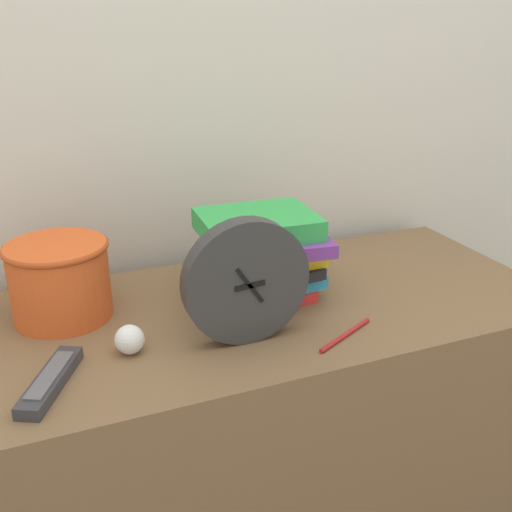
{
  "coord_description": "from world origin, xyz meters",
  "views": [
    {
      "loc": [
        -0.3,
        -0.7,
        1.23
      ],
      "look_at": [
        0.08,
        0.22,
        0.83
      ],
      "focal_mm": 42.0,
      "sensor_mm": 36.0,
      "label": 1
    }
  ],
  "objects": [
    {
      "name": "wall_back",
      "position": [
        0.0,
        0.58,
        1.2
      ],
      "size": [
        6.0,
        0.04,
        2.4
      ],
      "color": "silver",
      "rests_on": "ground_plane"
    },
    {
      "name": "desk",
      "position": [
        0.0,
        0.26,
        0.35
      ],
      "size": [
        1.37,
        0.51,
        0.71
      ],
      "color": "brown",
      "rests_on": "ground_plane"
    },
    {
      "name": "desk_clock",
      "position": [
        0.03,
        0.14,
        0.82
      ],
      "size": [
        0.22,
        0.04,
        0.22
      ],
      "color": "#333333",
      "rests_on": "desk"
    },
    {
      "name": "book_stack",
      "position": [
        0.12,
        0.29,
        0.8
      ],
      "size": [
        0.25,
        0.21,
        0.17
      ],
      "color": "red",
      "rests_on": "desk"
    },
    {
      "name": "basket",
      "position": [
        -0.25,
        0.35,
        0.79
      ],
      "size": [
        0.19,
        0.19,
        0.14
      ],
      "color": "#E05623",
      "rests_on": "desk"
    },
    {
      "name": "tv_remote",
      "position": [
        -0.3,
        0.12,
        0.72
      ],
      "size": [
        0.11,
        0.17,
        0.02
      ],
      "color": "#333338",
      "rests_on": "desk"
    },
    {
      "name": "crumpled_paper_ball",
      "position": [
        -0.17,
        0.18,
        0.73
      ],
      "size": [
        0.05,
        0.05,
        0.05
      ],
      "color": "white",
      "rests_on": "desk"
    },
    {
      "name": "pen",
      "position": [
        0.19,
        0.09,
        0.71
      ],
      "size": [
        0.13,
        0.07,
        0.01
      ],
      "color": "#B21E1E",
      "rests_on": "desk"
    }
  ]
}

